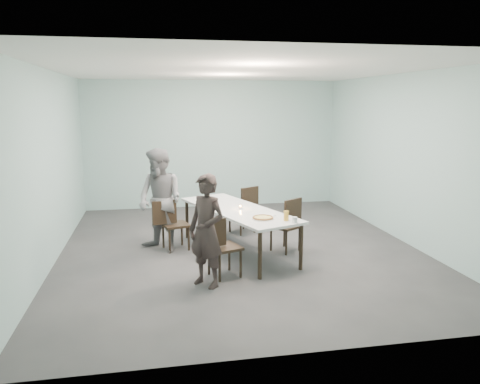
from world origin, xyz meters
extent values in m
plane|color=#333335|center=(0.00, 0.00, 0.00)|extent=(7.00, 7.00, 0.00)
cube|color=#95BBBA|center=(0.00, 3.50, 1.50)|extent=(6.00, 0.02, 3.00)
cube|color=#95BBBA|center=(0.00, -3.50, 1.50)|extent=(6.00, 0.02, 3.00)
cube|color=#95BBBA|center=(-3.00, 0.00, 1.50)|extent=(0.02, 7.00, 3.00)
cube|color=#95BBBA|center=(3.00, 0.00, 1.50)|extent=(0.02, 7.00, 3.00)
cube|color=white|center=(0.00, 0.00, 3.00)|extent=(6.00, 7.00, 0.02)
cube|color=white|center=(-0.06, -0.18, 0.73)|extent=(1.76, 2.75, 0.04)
cylinder|color=black|center=(0.02, -1.45, 0.35)|extent=(0.06, 0.06, 0.71)
cylinder|color=black|center=(-0.84, 0.84, 0.35)|extent=(0.06, 0.06, 0.71)
cylinder|color=black|center=(0.71, -1.19, 0.35)|extent=(0.06, 0.06, 0.71)
cylinder|color=black|center=(-0.15, 1.10, 0.35)|extent=(0.06, 0.06, 0.71)
cube|color=black|center=(-0.45, -1.23, 0.43)|extent=(0.54, 0.54, 0.04)
cube|color=black|center=(-0.63, -1.30, 0.67)|extent=(0.41, 0.18, 0.40)
cylinder|color=black|center=(-0.56, -1.45, 0.21)|extent=(0.04, 0.04, 0.41)
cylinder|color=black|center=(-0.67, -1.13, 0.21)|extent=(0.04, 0.04, 0.41)
cylinder|color=black|center=(-0.24, -1.34, 0.21)|extent=(0.04, 0.04, 0.41)
cylinder|color=black|center=(-0.35, -1.02, 0.21)|extent=(0.04, 0.04, 0.41)
cube|color=black|center=(-1.08, 0.18, 0.43)|extent=(0.52, 0.52, 0.04)
cube|color=black|center=(-1.27, 0.13, 0.67)|extent=(0.41, 0.16, 0.40)
cylinder|color=black|center=(-1.20, -0.03, 0.21)|extent=(0.04, 0.04, 0.41)
cylinder|color=black|center=(-1.29, 0.29, 0.21)|extent=(0.04, 0.04, 0.41)
cylinder|color=black|center=(-0.87, 0.06, 0.21)|extent=(0.04, 0.04, 0.41)
cylinder|color=black|center=(-0.97, 0.39, 0.21)|extent=(0.04, 0.04, 0.41)
cube|color=black|center=(0.74, -0.25, 0.43)|extent=(0.58, 0.58, 0.04)
cube|color=black|center=(0.90, -0.15, 0.67)|extent=(0.37, 0.26, 0.40)
cylinder|color=black|center=(0.79, -0.02, 0.21)|extent=(0.04, 0.04, 0.41)
cylinder|color=black|center=(0.97, -0.31, 0.21)|extent=(0.04, 0.04, 0.41)
cylinder|color=black|center=(0.50, -0.20, 0.21)|extent=(0.04, 0.04, 0.41)
cylinder|color=black|center=(0.69, -0.49, 0.21)|extent=(0.04, 0.04, 0.41)
cube|color=black|center=(0.24, 1.02, 0.43)|extent=(0.57, 0.57, 0.04)
cube|color=black|center=(0.41, 1.11, 0.67)|extent=(0.39, 0.23, 0.40)
cylinder|color=black|center=(0.31, 1.25, 0.21)|extent=(0.04, 0.04, 0.41)
cylinder|color=black|center=(0.47, 0.95, 0.21)|extent=(0.04, 0.04, 0.41)
cylinder|color=black|center=(0.01, 1.09, 0.21)|extent=(0.04, 0.04, 0.41)
cylinder|color=black|center=(0.17, 0.79, 0.21)|extent=(0.04, 0.04, 0.41)
imported|color=black|center=(-0.75, -1.54, 0.78)|extent=(0.66, 0.67, 1.55)
imported|color=gray|center=(-1.33, 0.15, 0.87)|extent=(1.07, 1.07, 1.74)
cylinder|color=white|center=(0.18, -0.94, 0.76)|extent=(0.34, 0.34, 0.01)
cylinder|color=#EDDC86|center=(0.18, -0.94, 0.77)|extent=(0.30, 0.30, 0.01)
torus|color=brown|center=(0.18, -0.94, 0.77)|extent=(0.32, 0.32, 0.03)
cylinder|color=white|center=(0.35, -0.73, 0.76)|extent=(0.18, 0.18, 0.01)
cylinder|color=#BC8A29|center=(0.50, -1.10, 0.82)|extent=(0.08, 0.08, 0.15)
cylinder|color=silver|center=(0.58, -1.26, 0.80)|extent=(0.08, 0.08, 0.09)
cylinder|color=silver|center=(-0.03, -0.20, 0.77)|extent=(0.06, 0.06, 0.03)
cylinder|color=orange|center=(-0.03, -0.20, 0.79)|extent=(0.04, 0.04, 0.01)
cylinder|color=#BC8A29|center=(-0.39, 0.46, 0.79)|extent=(0.07, 0.07, 0.08)
cube|color=silver|center=(-0.55, 0.62, 0.75)|extent=(0.36, 0.31, 0.01)
camera|label=1|loc=(-1.43, -7.62, 2.48)|focal=35.00mm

